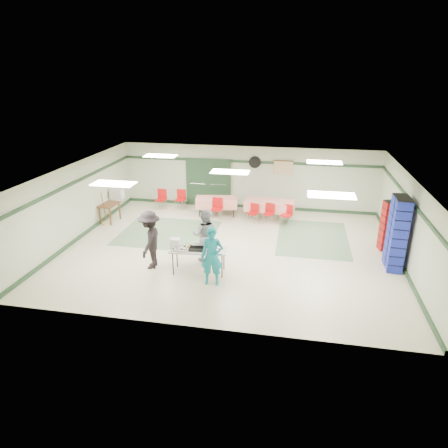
% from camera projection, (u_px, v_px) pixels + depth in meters
% --- Properties ---
extents(floor, '(11.00, 11.00, 0.00)m').
position_uv_depth(floor, '(230.00, 249.00, 13.57)').
color(floor, beige).
rests_on(floor, ground).
extents(ceiling, '(11.00, 11.00, 0.00)m').
position_uv_depth(ceiling, '(230.00, 171.00, 12.60)').
color(ceiling, white).
rests_on(ceiling, wall_back).
extents(wall_back, '(11.00, 0.00, 11.00)m').
position_uv_depth(wall_back, '(248.00, 178.00, 17.21)').
color(wall_back, '#B6BDA1').
rests_on(wall_back, floor).
extents(wall_front, '(11.00, 0.00, 11.00)m').
position_uv_depth(wall_front, '(195.00, 277.00, 8.96)').
color(wall_front, '#B6BDA1').
rests_on(wall_front, floor).
extents(wall_left, '(0.00, 9.00, 9.00)m').
position_uv_depth(wall_left, '(76.00, 202.00, 14.03)').
color(wall_left, '#B6BDA1').
rests_on(wall_left, floor).
extents(wall_right, '(0.00, 9.00, 9.00)m').
position_uv_depth(wall_right, '(408.00, 223.00, 12.13)').
color(wall_right, '#B6BDA1').
rests_on(wall_right, floor).
extents(trim_back, '(11.00, 0.06, 0.10)m').
position_uv_depth(trim_back, '(248.00, 162.00, 16.93)').
color(trim_back, '#213D25').
rests_on(trim_back, wall_back).
extents(baseboard_back, '(11.00, 0.06, 0.12)m').
position_uv_depth(baseboard_back, '(247.00, 206.00, 17.65)').
color(baseboard_back, '#213D25').
rests_on(baseboard_back, floor).
extents(trim_left, '(0.06, 9.00, 0.10)m').
position_uv_depth(trim_left, '(74.00, 183.00, 13.78)').
color(trim_left, '#213D25').
rests_on(trim_left, wall_back).
extents(baseboard_left, '(0.06, 9.00, 0.12)m').
position_uv_depth(baseboard_left, '(81.00, 236.00, 14.49)').
color(baseboard_left, '#213D25').
rests_on(baseboard_left, floor).
extents(trim_right, '(0.06, 9.00, 0.10)m').
position_uv_depth(trim_right, '(410.00, 201.00, 11.89)').
color(trim_right, '#213D25').
rests_on(trim_right, wall_back).
extents(baseboard_right, '(0.06, 9.00, 0.12)m').
position_uv_depth(baseboard_right, '(400.00, 261.00, 12.60)').
color(baseboard_right, '#213D25').
rests_on(baseboard_right, floor).
extents(green_patch_a, '(3.50, 3.00, 0.01)m').
position_uv_depth(green_patch_a, '(168.00, 233.00, 14.92)').
color(green_patch_a, slate).
rests_on(green_patch_a, floor).
extents(green_patch_b, '(2.50, 3.50, 0.01)m').
position_uv_depth(green_patch_b, '(313.00, 238.00, 14.46)').
color(green_patch_b, slate).
rests_on(green_patch_b, floor).
extents(double_door_left, '(0.90, 0.06, 2.10)m').
position_uv_depth(double_door_left, '(198.00, 182.00, 17.64)').
color(double_door_left, '#989B98').
rests_on(double_door_left, floor).
extents(double_door_right, '(0.90, 0.06, 2.10)m').
position_uv_depth(double_door_right, '(219.00, 183.00, 17.48)').
color(double_door_right, '#989B98').
rests_on(double_door_right, floor).
extents(door_frame, '(2.00, 0.03, 2.15)m').
position_uv_depth(door_frame, '(208.00, 183.00, 17.54)').
color(door_frame, '#213D25').
rests_on(door_frame, floor).
extents(wall_fan, '(0.50, 0.10, 0.50)m').
position_uv_depth(wall_fan, '(255.00, 162.00, 16.85)').
color(wall_fan, black).
rests_on(wall_fan, wall_back).
extents(scroll_banner, '(0.80, 0.02, 0.60)m').
position_uv_depth(scroll_banner, '(283.00, 168.00, 16.71)').
color(scroll_banner, '#D6C186').
rests_on(scroll_banner, wall_back).
extents(serving_table, '(1.73, 0.81, 0.76)m').
position_uv_depth(serving_table, '(199.00, 251.00, 11.77)').
color(serving_table, '#B8B8B3').
rests_on(serving_table, floor).
extents(sheet_tray_right, '(0.59, 0.47, 0.02)m').
position_uv_depth(sheet_tray_right, '(214.00, 251.00, 11.57)').
color(sheet_tray_right, silver).
rests_on(sheet_tray_right, serving_table).
extents(sheet_tray_mid, '(0.64, 0.51, 0.02)m').
position_uv_depth(sheet_tray_mid, '(194.00, 247.00, 11.84)').
color(sheet_tray_mid, silver).
rests_on(sheet_tray_mid, serving_table).
extents(sheet_tray_left, '(0.57, 0.45, 0.02)m').
position_uv_depth(sheet_tray_left, '(181.00, 249.00, 11.74)').
color(sheet_tray_left, silver).
rests_on(sheet_tray_left, serving_table).
extents(baking_pan, '(0.49, 0.33, 0.08)m').
position_uv_depth(baking_pan, '(197.00, 249.00, 11.68)').
color(baking_pan, black).
rests_on(baking_pan, serving_table).
extents(foam_box_stack, '(0.28, 0.26, 0.24)m').
position_uv_depth(foam_box_stack, '(175.00, 242.00, 11.91)').
color(foam_box_stack, white).
rests_on(foam_box_stack, serving_table).
extents(volunteer_teal, '(0.64, 0.44, 1.70)m').
position_uv_depth(volunteer_teal, '(212.00, 256.00, 11.07)').
color(volunteer_teal, teal).
rests_on(volunteer_teal, floor).
extents(volunteer_grey, '(0.88, 0.72, 1.71)m').
position_uv_depth(volunteer_grey, '(205.00, 235.00, 12.49)').
color(volunteer_grey, gray).
rests_on(volunteer_grey, floor).
extents(volunteer_dark, '(0.76, 1.22, 1.81)m').
position_uv_depth(volunteer_dark, '(150.00, 240.00, 12.02)').
color(volunteer_dark, black).
rests_on(volunteer_dark, floor).
extents(dining_table_a, '(2.03, 1.02, 0.77)m').
position_uv_depth(dining_table_a, '(270.00, 205.00, 16.18)').
color(dining_table_a, red).
rests_on(dining_table_a, floor).
extents(dining_table_b, '(1.79, 1.01, 0.77)m').
position_uv_depth(dining_table_b, '(217.00, 202.00, 16.56)').
color(dining_table_b, red).
rests_on(dining_table_b, floor).
extents(chair_a, '(0.47, 0.47, 0.81)m').
position_uv_depth(chair_a, '(269.00, 211.00, 15.67)').
color(chair_a, red).
rests_on(chair_a, floor).
extents(chair_b, '(0.47, 0.47, 0.78)m').
position_uv_depth(chair_b, '(254.00, 211.00, 15.78)').
color(chair_b, red).
rests_on(chair_b, floor).
extents(chair_c, '(0.48, 0.48, 0.80)m').
position_uv_depth(chair_c, '(287.00, 213.00, 15.55)').
color(chair_c, red).
rests_on(chair_c, floor).
extents(chair_d, '(0.44, 0.44, 0.91)m').
position_uv_depth(chair_d, '(217.00, 207.00, 16.02)').
color(chair_d, red).
rests_on(chair_d, floor).
extents(chair_loose_a, '(0.42, 0.42, 0.86)m').
position_uv_depth(chair_loose_a, '(181.00, 197.00, 17.31)').
color(chair_loose_a, red).
rests_on(chair_loose_a, floor).
extents(chair_loose_b, '(0.43, 0.43, 0.89)m').
position_uv_depth(chair_loose_b, '(162.00, 197.00, 17.26)').
color(chair_loose_b, red).
rests_on(chair_loose_b, floor).
extents(crate_stack_blue_a, '(0.47, 0.47, 2.27)m').
position_uv_depth(crate_stack_blue_a, '(399.00, 236.00, 11.67)').
color(crate_stack_blue_a, '#192D9B').
rests_on(crate_stack_blue_a, floor).
extents(crate_stack_red, '(0.45, 0.45, 1.72)m').
position_uv_depth(crate_stack_red, '(387.00, 226.00, 13.23)').
color(crate_stack_red, '#9B100F').
rests_on(crate_stack_red, floor).
extents(crate_stack_blue_b, '(0.44, 0.44, 2.26)m').
position_uv_depth(crate_stack_blue_b, '(396.00, 231.00, 12.11)').
color(crate_stack_blue_b, '#192D9B').
rests_on(crate_stack_blue_b, floor).
extents(printer_table, '(0.65, 0.93, 0.74)m').
position_uv_depth(printer_table, '(109.00, 206.00, 15.80)').
color(printer_table, brown).
rests_on(printer_table, floor).
extents(office_printer, '(0.51, 0.45, 0.39)m').
position_uv_depth(office_printer, '(117.00, 193.00, 16.42)').
color(office_printer, '#B8B9B4').
rests_on(office_printer, printer_table).
extents(broom, '(0.04, 0.21, 1.30)m').
position_uv_depth(broom, '(104.00, 208.00, 15.54)').
color(broom, brown).
rests_on(broom, floor).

